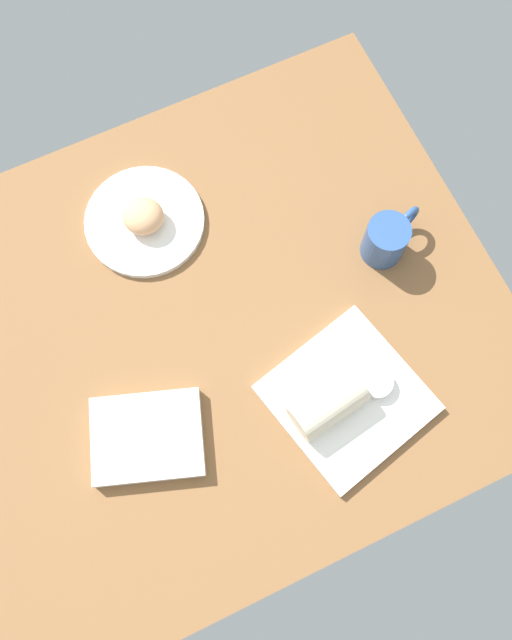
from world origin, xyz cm
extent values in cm
cube|color=brown|center=(0.00, 0.00, 2.00)|extent=(110.00, 90.00, 4.00)
cylinder|color=white|center=(-0.23, -23.61, 4.70)|extent=(22.29, 22.29, 1.40)
ellipsoid|color=tan|center=(-0.45, -23.06, 7.92)|extent=(10.23, 10.13, 5.04)
cube|color=white|center=(-18.99, 21.99, 4.80)|extent=(28.50, 28.50, 1.60)
cylinder|color=silver|center=(-24.30, 22.02, 6.68)|extent=(5.47, 5.47, 2.17)
cylinder|color=#BF5A28|center=(-24.30, 22.02, 7.47)|extent=(4.49, 4.49, 0.40)
cylinder|color=beige|center=(-14.74, 21.96, 8.99)|extent=(13.36, 8.67, 6.78)
cube|color=silver|center=(14.74, 13.72, 5.45)|extent=(22.39, 20.02, 2.89)
cylinder|color=#2D518C|center=(-37.36, -0.12, 8.55)|extent=(7.71, 7.71, 9.10)
cylinder|color=#946A47|center=(-37.36, -0.12, 12.50)|extent=(6.32, 6.32, 0.40)
torus|color=#2D518C|center=(-42.43, -1.82, 8.55)|extent=(6.70, 3.26, 6.66)
camera|label=1|loc=(4.00, 33.98, 120.72)|focal=38.17mm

